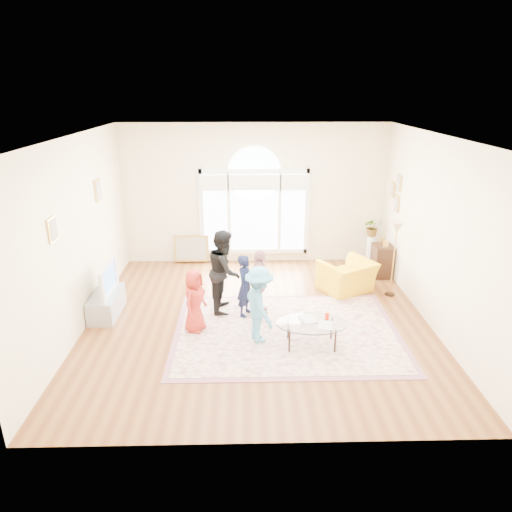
{
  "coord_description": "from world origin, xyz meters",
  "views": [
    {
      "loc": [
        -0.21,
        -7.24,
        3.93
      ],
      "look_at": [
        -0.03,
        0.3,
        1.12
      ],
      "focal_mm": 32.0,
      "sensor_mm": 36.0,
      "label": 1
    }
  ],
  "objects_px": {
    "area_rug": "(287,332)",
    "coffee_table": "(312,324)",
    "television": "(104,279)",
    "armchair": "(347,276)",
    "tv_console": "(107,304)"
  },
  "relations": [
    {
      "from": "coffee_table",
      "to": "armchair",
      "type": "relative_size",
      "value": 1.17
    },
    {
      "from": "area_rug",
      "to": "tv_console",
      "type": "height_order",
      "value": "tv_console"
    },
    {
      "from": "television",
      "to": "tv_console",
      "type": "bearing_deg",
      "value": -180.0
    },
    {
      "from": "television",
      "to": "armchair",
      "type": "relative_size",
      "value": 0.99
    },
    {
      "from": "area_rug",
      "to": "coffee_table",
      "type": "xyz_separation_m",
      "value": [
        0.35,
        -0.45,
        0.39
      ]
    },
    {
      "from": "area_rug",
      "to": "television",
      "type": "relative_size",
      "value": 3.7
    },
    {
      "from": "tv_console",
      "to": "television",
      "type": "distance_m",
      "value": 0.49
    },
    {
      "from": "television",
      "to": "coffee_table",
      "type": "xyz_separation_m",
      "value": [
        3.57,
        -1.18,
        -0.3
      ]
    },
    {
      "from": "area_rug",
      "to": "tv_console",
      "type": "relative_size",
      "value": 3.6
    },
    {
      "from": "area_rug",
      "to": "coffee_table",
      "type": "relative_size",
      "value": 3.14
    },
    {
      "from": "tv_console",
      "to": "coffee_table",
      "type": "xyz_separation_m",
      "value": [
        3.58,
        -1.18,
        0.19
      ]
    },
    {
      "from": "area_rug",
      "to": "coffee_table",
      "type": "distance_m",
      "value": 0.69
    },
    {
      "from": "television",
      "to": "armchair",
      "type": "bearing_deg",
      "value": 11.21
    },
    {
      "from": "area_rug",
      "to": "armchair",
      "type": "bearing_deg",
      "value": 50.21
    },
    {
      "from": "tv_console",
      "to": "coffee_table",
      "type": "distance_m",
      "value": 3.77
    }
  ]
}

